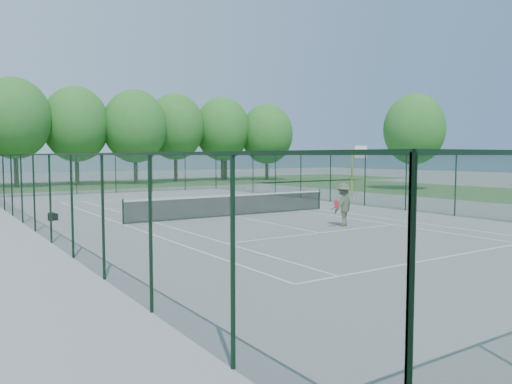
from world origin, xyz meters
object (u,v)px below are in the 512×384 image
tennis_net (233,204)px  sports_bag_a (53,217)px  tennis_player (343,205)px  basketball_goal (357,161)px

tennis_net → sports_bag_a: 8.33m
tennis_player → sports_bag_a: bearing=138.6°
tennis_net → tennis_player: tennis_player is taller
tennis_net → basketball_goal: basketball_goal is taller
basketball_goal → tennis_player: size_ratio=1.89×
sports_bag_a → tennis_player: (9.75, -8.61, 0.75)m
basketball_goal → sports_bag_a: size_ratio=9.46×
tennis_net → tennis_player: 5.90m
basketball_goal → tennis_net: bearing=-158.0°
tennis_player → tennis_net: bearing=110.2°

